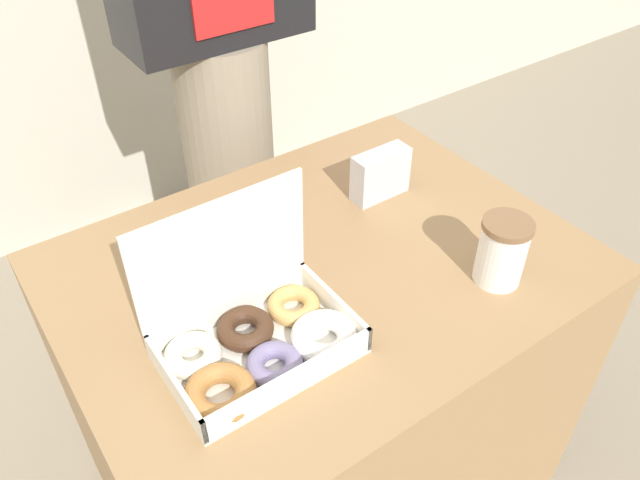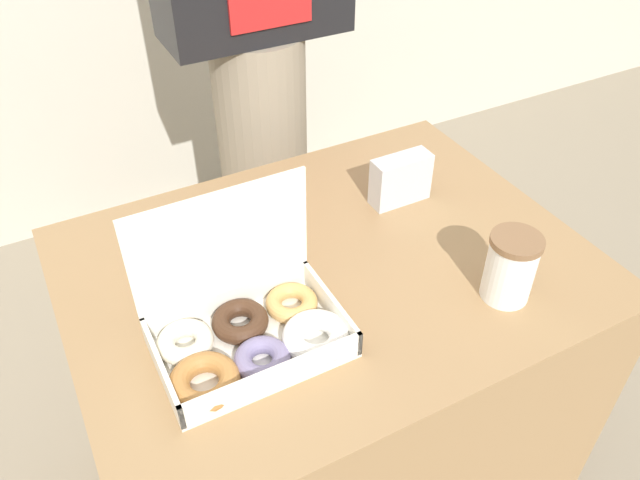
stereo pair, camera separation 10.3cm
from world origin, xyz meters
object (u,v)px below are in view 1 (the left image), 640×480
(donut_box, at_px, (257,337))
(coffee_cup, at_px, (502,251))
(napkin_holder, at_px, (380,174))
(person_customer, at_px, (215,23))

(donut_box, relative_size, coffee_cup, 2.54)
(donut_box, relative_size, napkin_holder, 2.60)
(donut_box, height_order, napkin_holder, donut_box)
(person_customer, bearing_deg, coffee_cup, -82.93)
(coffee_cup, height_order, person_customer, person_customer)
(napkin_holder, height_order, person_customer, person_customer)
(napkin_holder, bearing_deg, coffee_cup, -88.78)
(donut_box, relative_size, person_customer, 0.18)
(coffee_cup, relative_size, napkin_holder, 1.02)
(coffee_cup, distance_m, person_customer, 0.88)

